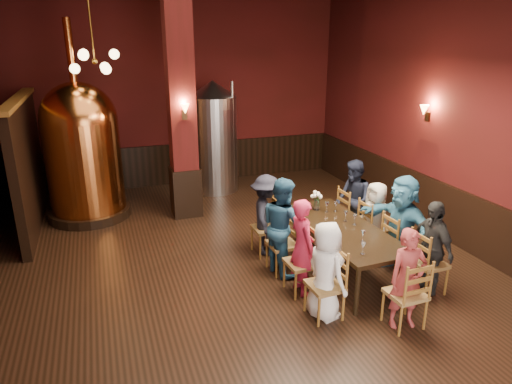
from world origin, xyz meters
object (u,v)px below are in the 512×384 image
object	(u,v)px
person_2	(283,226)
copper_kettle	(83,150)
person_0	(326,271)
steel_vessel	(214,137)
person_1	(302,247)
rose_vase	(317,198)
dining_table	(342,231)

from	to	relation	value
person_2	copper_kettle	xyz separation A→B (m)	(-2.86, 3.46, 0.64)
person_0	steel_vessel	xyz separation A→B (m)	(-0.04, 5.58, 0.62)
person_1	rose_vase	size ratio (longest dim) A/B	4.28
person_1	dining_table	bearing A→B (deg)	-70.03
person_2	steel_vessel	xyz separation A→B (m)	(0.01, 4.25, 0.53)
rose_vase	dining_table	bearing A→B (deg)	-86.99
steel_vessel	rose_vase	xyz separation A→B (m)	(0.81, -3.76, -0.33)
person_2	steel_vessel	size ratio (longest dim) A/B	0.59
person_0	person_2	distance (m)	1.33
rose_vase	person_1	bearing A→B (deg)	-124.68
dining_table	person_2	size ratio (longest dim) A/B	1.58
steel_vessel	person_2	bearing A→B (deg)	-90.19
steel_vessel	dining_table	bearing A→B (deg)	-79.44
steel_vessel	rose_vase	size ratio (longest dim) A/B	7.77
person_1	steel_vessel	bearing A→B (deg)	-3.29
person_0	person_1	distance (m)	0.67
person_0	person_2	bearing A→B (deg)	-10.33
person_1	rose_vase	world-z (taller)	person_1
dining_table	copper_kettle	world-z (taller)	copper_kettle
person_2	person_0	bearing A→B (deg)	171.62
dining_table	rose_vase	size ratio (longest dim) A/B	7.31
dining_table	person_1	size ratio (longest dim) A/B	1.71
copper_kettle	steel_vessel	bearing A→B (deg)	15.34
person_1	copper_kettle	bearing A→B (deg)	31.53
copper_kettle	steel_vessel	xyz separation A→B (m)	(2.87, 0.79, -0.11)
person_1	copper_kettle	distance (m)	5.08
dining_table	steel_vessel	xyz separation A→B (m)	(-0.85, 4.55, 0.61)
copper_kettle	person_0	bearing A→B (deg)	-58.77
copper_kettle	rose_vase	xyz separation A→B (m)	(3.68, -2.97, -0.44)
copper_kettle	rose_vase	distance (m)	4.75
copper_kettle	steel_vessel	world-z (taller)	copper_kettle
copper_kettle	person_1	bearing A→B (deg)	-55.06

